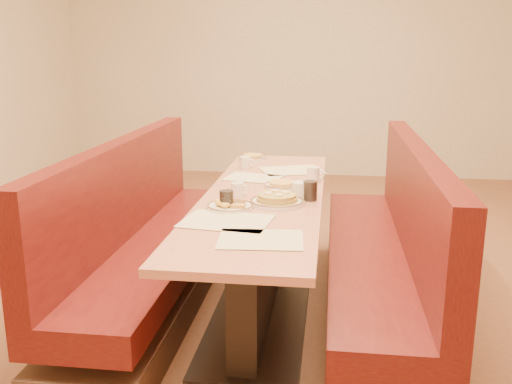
# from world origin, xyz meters

# --- Properties ---
(ground) EXTENTS (8.00, 8.00, 0.00)m
(ground) POSITION_xyz_m (0.00, 0.00, 0.00)
(ground) COLOR #9E6647
(ground) RESTS_ON ground
(diner_table) EXTENTS (0.70, 2.50, 0.75)m
(diner_table) POSITION_xyz_m (0.00, 0.00, 0.37)
(diner_table) COLOR black
(diner_table) RESTS_ON ground
(booth_left) EXTENTS (0.55, 2.50, 1.05)m
(booth_left) POSITION_xyz_m (-0.73, 0.00, 0.36)
(booth_left) COLOR #4C3326
(booth_left) RESTS_ON ground
(booth_right) EXTENTS (0.55, 2.50, 1.05)m
(booth_right) POSITION_xyz_m (0.73, 0.00, 0.36)
(booth_right) COLOR #4C3326
(booth_right) RESTS_ON ground
(placemat_near_left) EXTENTS (0.48, 0.38, 0.00)m
(placemat_near_left) POSITION_xyz_m (-0.12, -0.58, 0.75)
(placemat_near_left) COLOR beige
(placemat_near_left) RESTS_ON diner_table
(placemat_near_right) EXTENTS (0.41, 0.32, 0.00)m
(placemat_near_right) POSITION_xyz_m (0.09, -0.84, 0.75)
(placemat_near_right) COLOR beige
(placemat_near_right) RESTS_ON diner_table
(placemat_far_left) EXTENTS (0.41, 0.34, 0.00)m
(placemat_far_left) POSITION_xyz_m (-0.12, 0.41, 0.75)
(placemat_far_left) COLOR beige
(placemat_far_left) RESTS_ON diner_table
(placemat_far_right) EXTENTS (0.50, 0.44, 0.00)m
(placemat_far_right) POSITION_xyz_m (0.12, 0.69, 0.75)
(placemat_far_right) COLOR beige
(placemat_far_right) RESTS_ON diner_table
(pancake_plate) EXTENTS (0.31, 0.31, 0.07)m
(pancake_plate) POSITION_xyz_m (0.10, -0.21, 0.77)
(pancake_plate) COLOR silver
(pancake_plate) RESTS_ON diner_table
(eggs_plate) EXTENTS (0.26, 0.26, 0.05)m
(eggs_plate) POSITION_xyz_m (-0.15, -0.33, 0.77)
(eggs_plate) COLOR silver
(eggs_plate) RESTS_ON diner_table
(extra_plate_mid) EXTENTS (0.23, 0.23, 0.05)m
(extra_plate_mid) POSITION_xyz_m (0.09, 0.19, 0.77)
(extra_plate_mid) COLOR silver
(extra_plate_mid) RESTS_ON diner_table
(extra_plate_far) EXTENTS (0.22, 0.22, 0.04)m
(extra_plate_far) POSITION_xyz_m (-0.22, 1.10, 0.77)
(extra_plate_far) COLOR silver
(extra_plate_far) RESTS_ON diner_table
(coffee_mug_a) EXTENTS (0.13, 0.09, 0.10)m
(coffee_mug_a) POSITION_xyz_m (0.23, -0.08, 0.80)
(coffee_mug_a) COLOR silver
(coffee_mug_a) RESTS_ON diner_table
(coffee_mug_b) EXTENTS (0.11, 0.08, 0.08)m
(coffee_mug_b) POSITION_xyz_m (-0.14, -0.07, 0.79)
(coffee_mug_b) COLOR silver
(coffee_mug_b) RESTS_ON diner_table
(coffee_mug_c) EXTENTS (0.12, 0.09, 0.09)m
(coffee_mug_c) POSITION_xyz_m (0.28, 0.39, 0.80)
(coffee_mug_c) COLOR silver
(coffee_mug_c) RESTS_ON diner_table
(coffee_mug_d) EXTENTS (0.11, 0.08, 0.08)m
(coffee_mug_d) POSITION_xyz_m (-0.22, 0.74, 0.79)
(coffee_mug_d) COLOR silver
(coffee_mug_d) RESTS_ON diner_table
(soda_tumbler_near) EXTENTS (0.07, 0.07, 0.10)m
(soda_tumbler_near) POSITION_xyz_m (-0.16, -0.35, 0.80)
(soda_tumbler_near) COLOR black
(soda_tumbler_near) RESTS_ON diner_table
(soda_tumbler_mid) EXTENTS (0.08, 0.08, 0.11)m
(soda_tumbler_mid) POSITION_xyz_m (0.28, -0.10, 0.81)
(soda_tumbler_mid) COLOR black
(soda_tumbler_mid) RESTS_ON diner_table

